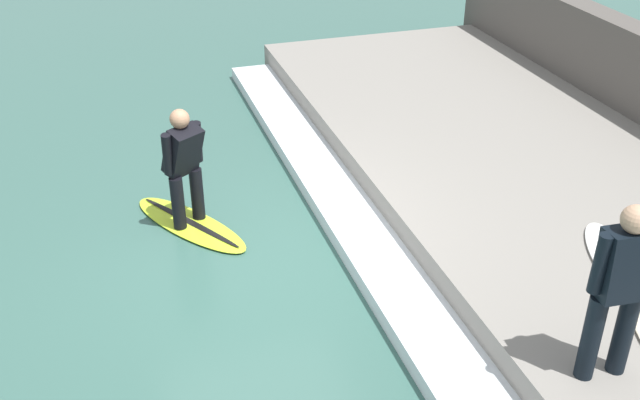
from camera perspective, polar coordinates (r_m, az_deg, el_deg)
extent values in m
plane|color=#386056|center=(8.87, -4.85, -4.68)|extent=(28.00, 28.00, 0.00)
cube|color=gray|center=(10.14, 16.93, 0.35)|extent=(4.40, 12.82, 0.48)
cube|color=silver|center=(9.13, 3.23, -2.78)|extent=(0.71, 12.18, 0.20)
ellipsoid|color=#BFE02D|center=(9.63, -9.86, -1.81)|extent=(1.50, 1.96, 0.06)
ellipsoid|color=black|center=(9.61, -9.88, -1.64)|extent=(1.03, 1.59, 0.01)
cylinder|color=black|center=(9.36, -10.77, -0.21)|extent=(0.16, 0.16, 0.69)
cylinder|color=black|center=(9.52, -9.35, 0.49)|extent=(0.16, 0.16, 0.69)
cube|color=black|center=(9.14, -10.41, 3.71)|extent=(0.56, 0.57, 0.66)
sphere|color=#A87A5B|center=(8.97, -10.65, 6.09)|extent=(0.24, 0.24, 0.24)
cylinder|color=black|center=(9.00, -11.55, 3.42)|extent=(0.12, 0.19, 0.56)
cylinder|color=black|center=(9.25, -9.34, 4.40)|extent=(0.12, 0.19, 0.56)
cylinder|color=black|center=(6.92, 22.14, -9.30)|extent=(0.16, 0.16, 0.83)
cylinder|color=black|center=(6.76, 19.96, -9.82)|extent=(0.16, 0.16, 0.83)
cube|color=black|center=(6.43, 22.22, -4.52)|extent=(0.41, 0.30, 0.63)
sphere|color=tan|center=(6.22, 22.94, -1.37)|extent=(0.23, 0.23, 0.23)
cylinder|color=black|center=(6.29, 20.56, -4.58)|extent=(0.12, 0.13, 0.54)
ellipsoid|color=white|center=(8.53, 21.67, -4.44)|extent=(0.97, 1.68, 0.06)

